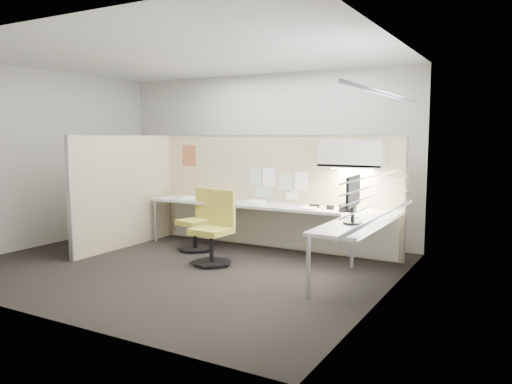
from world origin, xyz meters
The scene contains 26 objects.
floor centered at (0.00, 0.00, -0.01)m, with size 5.50×4.50×0.01m, color black.
ceiling centered at (0.00, 0.00, 2.80)m, with size 5.50×4.50×0.01m, color white.
wall_back centered at (0.00, 2.25, 1.40)m, with size 5.50×0.02×2.80m, color beige.
wall_front centered at (0.00, -2.25, 1.40)m, with size 5.50×0.02×2.80m, color beige.
wall_left centered at (-2.75, 0.00, 1.40)m, with size 0.02×4.50×2.80m, color beige.
wall_right centered at (2.75, 0.00, 1.40)m, with size 0.02×4.50×2.80m, color beige.
window_pane centered at (2.73, 0.00, 1.55)m, with size 0.01×2.80×1.30m, color #9DA9B7.
partition_back centered at (0.55, 1.60, 0.88)m, with size 4.10×0.06×1.75m, color #CABA8C.
partition_left centered at (-1.50, 0.50, 0.88)m, with size 0.06×2.20×1.75m, color #CABA8C.
desk centered at (0.93, 1.13, 0.60)m, with size 4.00×2.07×0.73m.
overhead_bin centered at (1.90, 1.39, 1.51)m, with size 0.90×0.36×0.38m, color beige.
task_light_strip centered at (1.90, 1.39, 1.30)m, with size 0.60×0.06×0.02m, color #FFEABF.
pinned_papers centered at (0.63, 1.57, 1.03)m, with size 1.01×0.00×0.47m.
poster centered at (-1.05, 1.57, 1.42)m, with size 0.28×0.00×0.35m, color orange.
chair_left centered at (-0.37, 0.87, 0.44)m, with size 0.54×0.56×0.94m.
chair_right centered at (0.33, 0.29, 0.47)m, with size 0.53×0.54×1.00m.
monitor centered at (2.30, 0.26, 1.05)m, with size 0.22×0.53×0.56m.
phone centered at (1.92, 1.18, 0.78)m, with size 0.21×0.20×0.12m.
stapler centered at (1.39, 1.29, 0.76)m, with size 0.14×0.04×0.05m, color black.
tape_dispenser centered at (1.65, 1.24, 0.76)m, with size 0.10×0.06×0.06m, color black.
coat_hook centered at (-1.58, -0.24, 1.42)m, with size 0.18×0.44×1.33m.
paper_stack_0 centered at (-0.79, 1.27, 0.74)m, with size 0.23×0.30×0.03m, color white.
paper_stack_1 centered at (-0.23, 1.31, 0.74)m, with size 0.23×0.30×0.02m, color white.
paper_stack_2 centered at (0.43, 1.24, 0.75)m, with size 0.23×0.30×0.04m, color white.
paper_stack_3 centered at (1.35, 1.18, 0.74)m, with size 0.23×0.30×0.02m, color white.
paper_stack_4 centered at (2.10, 0.75, 0.74)m, with size 0.23×0.30×0.02m, color white.
Camera 1 is at (4.14, -5.31, 1.76)m, focal length 35.00 mm.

